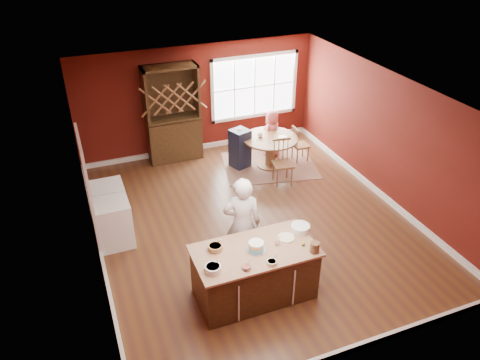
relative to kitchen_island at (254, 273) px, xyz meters
name	(u,v)px	position (x,y,z in m)	size (l,w,h in m)	color
room_shell	(253,162)	(0.76, 1.90, 0.91)	(7.00, 7.00, 7.00)	#563319
window	(254,87)	(2.26, 5.37, 1.06)	(2.36, 0.10, 1.66)	white
doorway	(89,192)	(-2.21, 2.50, 0.59)	(0.08, 1.26, 2.13)	white
kitchen_island	(254,273)	(0.00, 0.00, 0.00)	(1.93, 1.01, 0.92)	black
dining_table	(270,146)	(2.06, 3.89, 0.10)	(1.31, 1.31, 0.75)	brown
baker	(242,224)	(0.08, 0.74, 0.45)	(0.65, 0.43, 1.77)	silver
layer_cake	(256,246)	(0.02, 0.00, 0.55)	(0.33, 0.33, 0.14)	white
bowl_blue	(213,269)	(-0.76, -0.22, 0.53)	(0.24, 0.24, 0.09)	white
bowl_yellow	(215,248)	(-0.57, 0.23, 0.52)	(0.23, 0.23, 0.08)	#8F6747
bowl_pink	(246,268)	(-0.29, -0.36, 0.51)	(0.15, 0.15, 0.05)	white
bowl_olive	(272,262)	(0.10, -0.39, 0.51)	(0.15, 0.15, 0.06)	beige
drinking_glass	(277,241)	(0.37, -0.02, 0.55)	(0.07, 0.07, 0.15)	white
dinner_plate	(286,238)	(0.58, 0.09, 0.49)	(0.28, 0.28, 0.02)	#FEEEC3
white_tub	(300,228)	(0.88, 0.18, 0.53)	(0.31, 0.31, 0.11)	silver
stoneware_crock	(315,247)	(0.83, -0.37, 0.57)	(0.15, 0.15, 0.17)	#472B1E
toy_figurine	(303,244)	(0.74, -0.18, 0.52)	(0.05, 0.05, 0.08)	yellow
rug	(269,165)	(2.06, 3.89, -0.43)	(2.18, 1.69, 0.01)	brown
chair_east	(301,144)	(2.88, 3.87, 0.01)	(0.38, 0.36, 0.91)	olive
chair_south	(283,162)	(1.98, 3.04, 0.09)	(0.44, 0.42, 1.05)	brown
chair_north	(267,131)	(2.37, 4.75, 0.06)	(0.42, 0.40, 0.99)	brown
seated_woman	(272,133)	(2.33, 4.39, 0.16)	(0.59, 0.38, 1.21)	#C05558
high_chair	(240,148)	(1.38, 4.13, 0.06)	(0.40, 0.40, 1.00)	black
toddler	(235,134)	(1.31, 4.24, 0.37)	(0.18, 0.14, 0.26)	#8CA5BF
table_plate	(283,137)	(2.33, 3.79, 0.32)	(0.21, 0.21, 0.02)	beige
table_cup	(260,135)	(1.85, 4.02, 0.36)	(0.12, 0.12, 0.10)	white
hutch	(173,114)	(0.03, 5.12, 0.74)	(1.29, 0.54, 2.36)	black
washer	(114,223)	(-1.88, 2.18, 0.01)	(0.62, 0.60, 0.90)	white
dryer	(109,205)	(-1.88, 2.82, 0.02)	(0.63, 0.61, 0.91)	white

